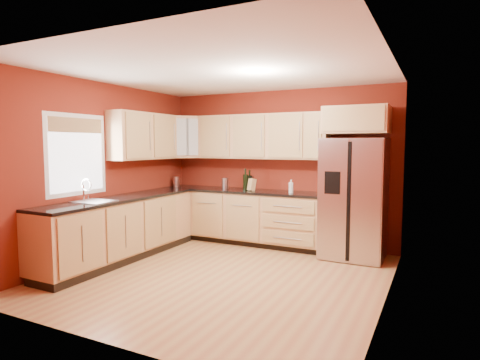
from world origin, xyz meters
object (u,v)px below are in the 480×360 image
(wine_bottle_a, at_px, (245,179))
(knife_block, at_px, (252,185))
(canister_left, at_px, (176,182))
(soap_dispenser, at_px, (291,186))
(refrigerator, at_px, (354,198))

(wine_bottle_a, bearing_deg, knife_block, -2.13)
(canister_left, xyz_separation_m, soap_dispenser, (2.22, -0.00, 0.02))
(refrigerator, relative_size, soap_dispenser, 8.33)
(refrigerator, distance_m, knife_block, 1.69)
(refrigerator, bearing_deg, wine_bottle_a, 179.28)
(wine_bottle_a, bearing_deg, refrigerator, -0.72)
(refrigerator, xyz_separation_m, soap_dispenser, (-0.98, -0.01, 0.14))
(wine_bottle_a, height_order, soap_dispenser, wine_bottle_a)
(knife_block, xyz_separation_m, soap_dispenser, (0.70, -0.03, 0.00))
(refrigerator, xyz_separation_m, knife_block, (-1.68, 0.02, 0.13))
(refrigerator, distance_m, wine_bottle_a, 1.81)
(wine_bottle_a, relative_size, knife_block, 1.81)
(canister_left, relative_size, soap_dispenser, 0.86)
(knife_block, bearing_deg, canister_left, -154.82)
(canister_left, relative_size, wine_bottle_a, 0.50)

